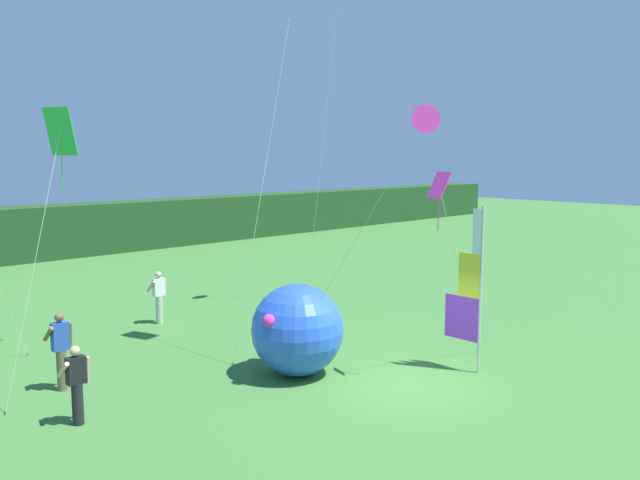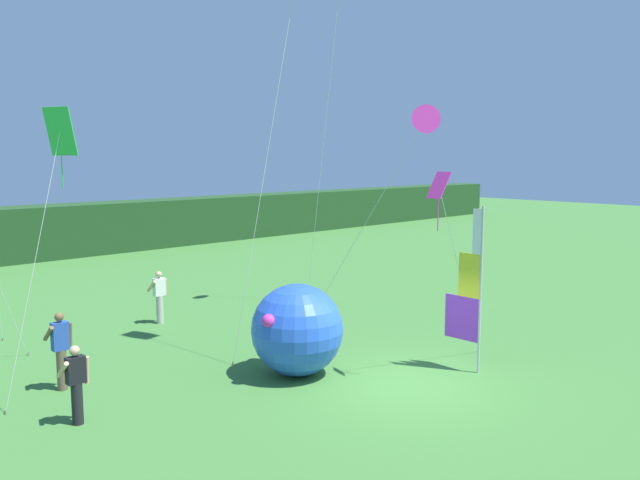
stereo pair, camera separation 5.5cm
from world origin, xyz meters
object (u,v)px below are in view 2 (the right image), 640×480
object	(u,v)px
inflatable_balloon	(297,330)
person_far_left	(76,383)
banner_flag	(470,292)
kite_green_diamond_5	(59,140)
kite_magenta_delta_2	(425,121)
person_near_banner	(61,349)
kite_magenta_diamond_0	(442,199)
person_mid_field	(159,296)

from	to	relation	value
inflatable_balloon	person_far_left	bearing A→B (deg)	170.74
banner_flag	inflatable_balloon	size ratio (longest dim) A/B	1.76
kite_green_diamond_5	kite_magenta_delta_2	bearing A→B (deg)	-18.90
person_near_banner	kite_green_diamond_5	xyz separation A→B (m)	(0.08, -0.29, 4.63)
person_near_banner	kite_magenta_diamond_0	size ratio (longest dim) A/B	0.36
person_near_banner	kite_magenta_diamond_0	distance (m)	9.25
person_near_banner	inflatable_balloon	world-z (taller)	inflatable_balloon
kite_green_diamond_5	person_near_banner	bearing A→B (deg)	105.08
inflatable_balloon	kite_magenta_delta_2	xyz separation A→B (m)	(4.35, -0.39, 5.09)
kite_magenta_diamond_0	inflatable_balloon	bearing A→B (deg)	128.97
inflatable_balloon	kite_magenta_delta_2	bearing A→B (deg)	-5.11
person_far_left	kite_green_diamond_5	bearing A→B (deg)	70.63
person_near_banner	person_mid_field	xyz separation A→B (m)	(4.62, 3.69, -0.07)
person_near_banner	kite_magenta_diamond_0	bearing A→B (deg)	-39.76
person_far_left	kite_green_diamond_5	distance (m)	5.11
banner_flag	person_mid_field	size ratio (longest dim) A/B	2.45
inflatable_balloon	kite_green_diamond_5	distance (m)	6.83
person_far_left	banner_flag	bearing A→B (deg)	-22.78
kite_magenta_delta_2	banner_flag	bearing A→B (deg)	-115.44
banner_flag	person_far_left	bearing A→B (deg)	157.22
kite_green_diamond_5	person_mid_field	bearing A→B (deg)	41.22
inflatable_balloon	kite_magenta_delta_2	distance (m)	6.71
inflatable_balloon	kite_magenta_diamond_0	distance (m)	4.61
kite_green_diamond_5	banner_flag	bearing A→B (deg)	-34.49
person_far_left	kite_magenta_diamond_0	size ratio (longest dim) A/B	0.32
kite_magenta_diamond_0	kite_magenta_delta_2	world-z (taller)	kite_magenta_delta_2
kite_magenta_diamond_0	person_mid_field	bearing A→B (deg)	102.30
banner_flag	kite_magenta_diamond_0	distance (m)	2.61
banner_flag	inflatable_balloon	bearing A→B (deg)	140.68
banner_flag	kite_green_diamond_5	world-z (taller)	kite_green_diamond_5
person_mid_field	kite_magenta_diamond_0	xyz separation A→B (m)	(2.01, -9.21, 3.40)
kite_magenta_diamond_0	person_near_banner	bearing A→B (deg)	140.24
person_far_left	kite_magenta_delta_2	distance (m)	10.91
person_far_left	kite_magenta_delta_2	bearing A→B (deg)	-7.36
banner_flag	kite_magenta_diamond_0	size ratio (longest dim) A/B	0.83
person_mid_field	person_far_left	bearing A→B (deg)	-131.86
banner_flag	person_near_banner	size ratio (longest dim) A/B	2.29
person_mid_field	kite_green_diamond_5	distance (m)	7.65
person_near_banner	inflatable_balloon	xyz separation A→B (m)	(4.52, -2.91, 0.16)
kite_magenta_diamond_0	kite_green_diamond_5	distance (m)	8.48
kite_magenta_delta_2	kite_magenta_diamond_0	bearing A→B (deg)	-135.47
person_far_left	person_near_banner	bearing A→B (deg)	75.15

